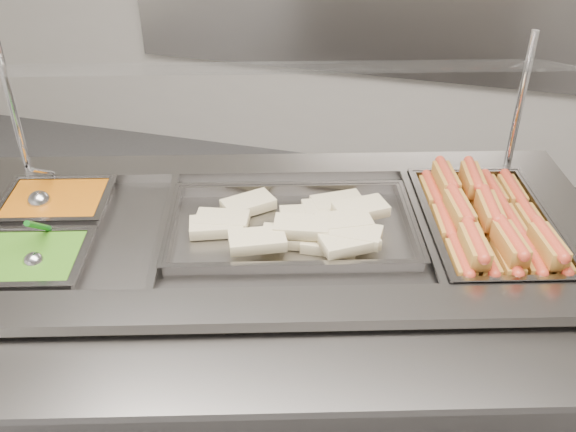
% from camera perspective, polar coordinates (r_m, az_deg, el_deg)
% --- Properties ---
extents(steam_counter, '(2.10, 1.38, 0.93)m').
position_cam_1_polar(steam_counter, '(2.16, -1.39, -10.88)').
color(steam_counter, slate).
rests_on(steam_counter, ground).
extents(tray_rail, '(1.85, 0.88, 0.05)m').
position_cam_1_polar(tray_rail, '(1.50, -1.45, -13.51)').
color(tray_rail, gray).
rests_on(tray_rail, steam_counter).
extents(sneeze_guard, '(1.71, 0.78, 0.45)m').
position_cam_1_polar(sneeze_guard, '(1.90, -1.79, 12.68)').
color(sneeze_guard, silver).
rests_on(sneeze_guard, steam_counter).
extents(pan_hotdogs, '(0.50, 0.64, 0.10)m').
position_cam_1_polar(pan_hotdogs, '(1.99, 17.24, -1.32)').
color(pan_hotdogs, gray).
rests_on(pan_hotdogs, steam_counter).
extents(pan_wraps, '(0.79, 0.60, 0.07)m').
position_cam_1_polar(pan_wraps, '(1.88, 0.31, -1.28)').
color(pan_wraps, gray).
rests_on(pan_wraps, steam_counter).
extents(pan_beans, '(0.37, 0.33, 0.10)m').
position_cam_1_polar(pan_beans, '(2.12, -19.78, 0.46)').
color(pan_beans, gray).
rests_on(pan_beans, steam_counter).
extents(pan_peas, '(0.37, 0.33, 0.10)m').
position_cam_1_polar(pan_peas, '(1.89, -22.10, -4.42)').
color(pan_peas, gray).
rests_on(pan_peas, steam_counter).
extents(hotdogs_in_buns, '(0.45, 0.59, 0.12)m').
position_cam_1_polar(hotdogs_in_buns, '(1.96, 17.29, -0.33)').
color(hotdogs_in_buns, '#AA6F23').
rests_on(hotdogs_in_buns, pan_hotdogs).
extents(tortilla_wraps, '(0.57, 0.45, 0.07)m').
position_cam_1_polar(tortilla_wraps, '(1.85, 1.32, -0.67)').
color(tortilla_wraps, beige).
rests_on(tortilla_wraps, pan_wraps).
extents(ladle, '(0.09, 0.19, 0.15)m').
position_cam_1_polar(ladle, '(2.10, -21.19, 1.34)').
color(ladle, '#B7B7BC').
rests_on(ladle, pan_beans).
extents(serving_spoon, '(0.08, 0.18, 0.15)m').
position_cam_1_polar(serving_spoon, '(1.85, -21.58, -3.27)').
color(serving_spoon, '#B7B7BC').
rests_on(serving_spoon, pan_peas).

